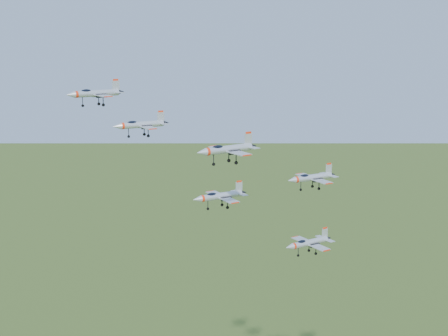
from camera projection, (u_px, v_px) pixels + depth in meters
jet_lead at (95, 93)px, 118.72m from camera, size 11.93×9.86×3.19m
jet_left_high at (141, 125)px, 116.21m from camera, size 11.23×9.40×3.01m
jet_right_high at (227, 149)px, 109.91m from camera, size 12.87×10.66×3.44m
jet_left_low at (220, 196)px, 133.38m from camera, size 13.28×11.10×3.55m
jet_right_low at (311, 177)px, 132.32m from camera, size 12.63×10.56×3.38m
jet_trail at (308, 243)px, 148.40m from camera, size 14.08×11.69×3.76m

